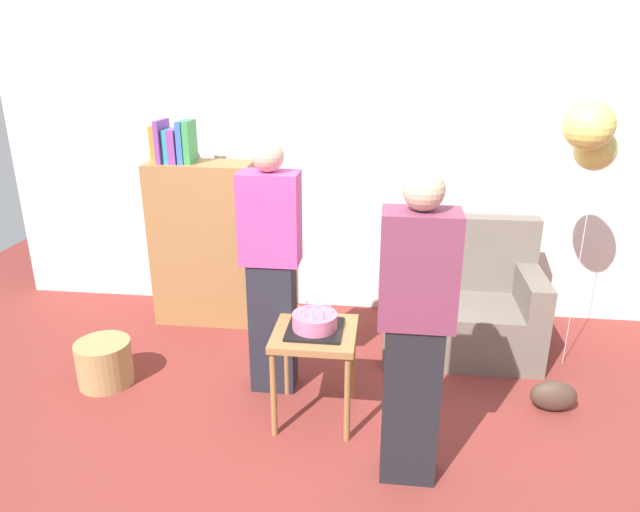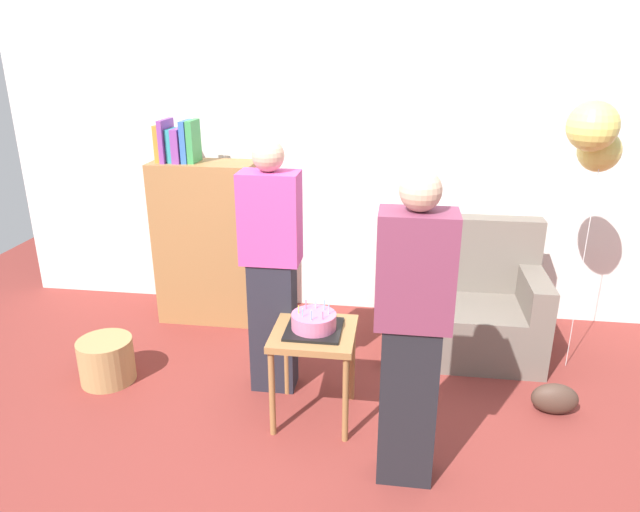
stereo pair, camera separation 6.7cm
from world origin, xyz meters
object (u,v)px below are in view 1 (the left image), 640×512
Objects in this scene: person_blowing_candles at (271,269)px; handbag at (553,396)px; balloon_bunch at (592,136)px; bookshelf at (203,240)px; birthday_cake at (315,323)px; person_holding_cake at (415,333)px; couch at (460,305)px; side_table at (315,344)px; wicker_basket at (105,363)px.

handbag is (1.76, -0.07, -0.73)m from person_blowing_candles.
handbag is at bearing -106.15° from balloon_bunch.
bookshelf is 5.05× the size of birthday_cake.
person_holding_cake reaches higher than birthday_cake.
side_table is (-0.95, -0.99, 0.15)m from couch.
person_blowing_candles is at bearing -164.76° from balloon_bunch.
couch is 3.44× the size of birthday_cake.
balloon_bunch reaches higher than birthday_cake.
balloon_bunch is at bearing 11.63° from wicker_basket.
person_holding_cake is at bearing -46.31° from bookshelf.
wicker_basket is at bearing -7.14° from person_holding_cake.
couch is 2.04m from bookshelf.
side_table is 0.36× the size of person_holding_cake.
handbag is (2.51, -1.00, -0.58)m from bookshelf.
wicker_basket is at bearing -168.37° from balloon_bunch.
side_table is 0.78m from person_holding_cake.
couch is at bearing 46.16° from side_table.
side_table is at bearing -28.34° from person_holding_cake.
birthday_cake reaches higher than handbag.
balloon_bunch reaches higher than person_blowing_candles.
handbag is (0.51, -0.75, -0.24)m from couch.
handbag is at bearing 0.75° from wicker_basket.
wicker_basket is at bearing 172.28° from side_table.
person_blowing_candles is (-0.31, 0.30, 0.20)m from birthday_cake.
person_holding_cake reaches higher than handbag.
bookshelf is at bearing -35.69° from person_holding_cake.
bookshelf is 1.20m from person_blowing_candles.
person_blowing_candles reaches higher than wicker_basket.
birthday_cake is 0.89× the size of wicker_basket.
person_holding_cake is at bearing -17.76° from wicker_basket.
person_blowing_candles is at bearing -30.24° from person_holding_cake.
person_holding_cake is at bearing -130.54° from balloon_bunch.
birthday_cake is at bearing -7.72° from wicker_basket.
handbag is at bearing 9.09° from birthday_cake.
balloon_bunch is at bearing -119.92° from person_holding_cake.
handbag is at bearing 9.09° from side_table.
bookshelf is at bearing 172.97° from couch.
bookshelf is 5.77× the size of handbag.
birthday_cake is (-0.95, -0.99, 0.29)m from couch.
person_holding_cake reaches higher than bookshelf.
person_blowing_candles is at bearing 177.87° from handbag.
person_holding_cake reaches higher than side_table.
birthday_cake is at bearing -13.87° from side_table.
bookshelf is at bearing 130.52° from side_table.
birthday_cake is 0.20× the size of person_holding_cake.
person_blowing_candles reaches higher than birthday_cake.
couch is at bearing 124.07° from handbag.
person_holding_cake is 4.53× the size of wicker_basket.
wicker_basket is 2.89m from handbag.
wicker_basket is at bearing -171.82° from person_blowing_candles.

